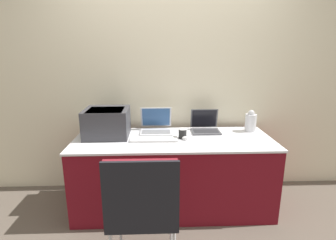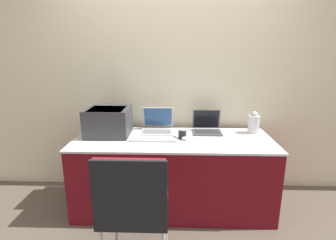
% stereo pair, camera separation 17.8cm
% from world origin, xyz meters
% --- Properties ---
extents(ground_plane, '(14.00, 14.00, 0.00)m').
position_xyz_m(ground_plane, '(0.00, 0.00, 0.00)').
color(ground_plane, brown).
extents(wall_back, '(8.00, 0.05, 2.60)m').
position_xyz_m(wall_back, '(0.00, 0.86, 1.30)').
color(wall_back, beige).
rests_on(wall_back, ground_plane).
extents(table, '(1.96, 0.76, 0.75)m').
position_xyz_m(table, '(0.00, 0.37, 0.37)').
color(table, maroon).
rests_on(table, ground_plane).
extents(printer, '(0.43, 0.41, 0.28)m').
position_xyz_m(printer, '(-0.67, 0.47, 0.90)').
color(printer, '#333338').
rests_on(printer, table).
extents(laptop_left, '(0.34, 0.34, 0.25)m').
position_xyz_m(laptop_left, '(-0.17, 0.61, 0.80)').
color(laptop_left, '#B7B7BC').
rests_on(laptop_left, table).
extents(laptop_right, '(0.30, 0.26, 0.23)m').
position_xyz_m(laptop_right, '(0.36, 0.60, 0.80)').
color(laptop_right, '#4C4C51').
rests_on(laptop_right, table).
extents(external_keyboard, '(0.46, 0.15, 0.02)m').
position_xyz_m(external_keyboard, '(-0.19, 0.32, 0.76)').
color(external_keyboard, silver).
rests_on(external_keyboard, table).
extents(coffee_cup, '(0.08, 0.08, 0.10)m').
position_xyz_m(coffee_cup, '(0.09, 0.37, 0.80)').
color(coffee_cup, black).
rests_on(coffee_cup, table).
extents(mouse, '(0.06, 0.04, 0.04)m').
position_xyz_m(mouse, '(0.11, 0.32, 0.77)').
color(mouse, silver).
rests_on(mouse, table).
extents(metal_pitcher, '(0.12, 0.12, 0.23)m').
position_xyz_m(metal_pitcher, '(0.85, 0.58, 0.85)').
color(metal_pitcher, silver).
rests_on(metal_pitcher, table).
extents(chair, '(0.48, 0.46, 0.95)m').
position_xyz_m(chair, '(-0.26, -0.53, 0.60)').
color(chair, maroon).
rests_on(chair, ground_plane).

